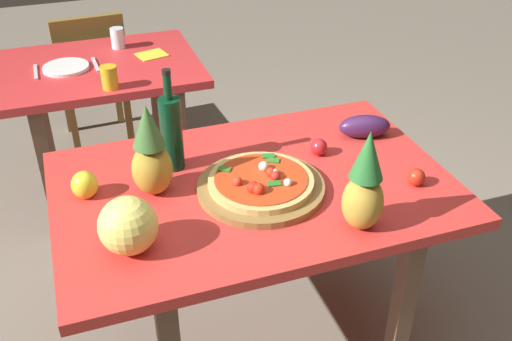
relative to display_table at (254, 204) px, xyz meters
name	(u,v)px	position (x,y,z in m)	size (l,w,h in m)	color
ground_plane	(254,337)	(0.00, 0.00, -0.68)	(10.00, 10.00, 0.00)	gray
display_table	(254,204)	(0.00, 0.00, 0.00)	(1.35, 0.89, 0.76)	brown
background_table	(101,87)	(-0.38, 1.24, -0.03)	(0.97, 0.74, 0.76)	brown
dining_chair	(92,72)	(-0.39, 1.83, -0.19)	(0.42, 0.42, 0.85)	olive
pizza_board	(261,188)	(0.01, -0.05, 0.10)	(0.43, 0.43, 0.03)	olive
pizza	(261,181)	(0.01, -0.05, 0.13)	(0.35, 0.35, 0.06)	tan
wine_bottle	(171,132)	(-0.23, 0.19, 0.23)	(0.08, 0.08, 0.37)	#0A351D
pineapple_left	(151,155)	(-0.33, 0.06, 0.23)	(0.13, 0.13, 0.32)	#AE8D2E
pineapple_right	(364,186)	(0.23, -0.33, 0.24)	(0.13, 0.13, 0.33)	gold
melon	(128,226)	(-0.45, -0.21, 0.17)	(0.17, 0.17, 0.17)	#EEE268
bell_pepper	(85,185)	(-0.55, 0.11, 0.13)	(0.09, 0.09, 0.10)	yellow
eggplant	(365,126)	(0.51, 0.17, 0.13)	(0.20, 0.09, 0.09)	#3D1D48
tomato_beside_pepper	(319,147)	(0.29, 0.10, 0.12)	(0.06, 0.06, 0.06)	red
tomato_by_bottle	(416,177)	(0.52, -0.19, 0.12)	(0.06, 0.06, 0.06)	red
drinking_glass_juice	(109,77)	(-0.36, 0.94, 0.14)	(0.07, 0.07, 0.11)	gold
drinking_glass_water	(118,38)	(-0.25, 1.43, 0.14)	(0.07, 0.07, 0.10)	silver
dinner_plate	(66,67)	(-0.53, 1.23, 0.10)	(0.22, 0.22, 0.02)	white
fork_utensil	(36,72)	(-0.67, 1.23, 0.09)	(0.02, 0.18, 0.01)	silver
knife_utensil	(96,64)	(-0.39, 1.23, 0.09)	(0.02, 0.18, 0.01)	silver
napkin_folded	(152,55)	(-0.11, 1.27, 0.09)	(0.14, 0.12, 0.01)	yellow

